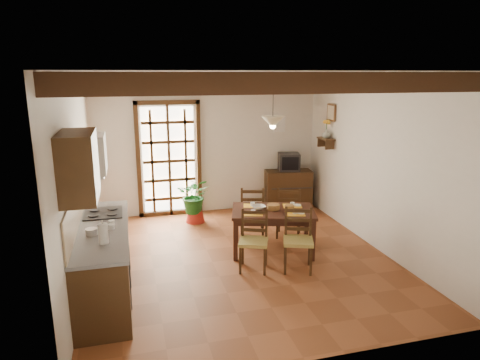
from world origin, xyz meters
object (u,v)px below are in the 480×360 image
object	(u,v)px
chair_far_left	(252,221)
chair_far_right	(289,221)
crt_tv	(289,162)
chair_near_right	(298,251)
potted_plant	(195,193)
sideboard	(288,189)
dining_table	(273,215)
chair_near_left	(254,251)
kitchen_counter	(104,260)
pendant_lamp	(273,121)

from	to	relation	value
chair_far_left	chair_far_right	xyz separation A→B (m)	(0.61, -0.17, -0.00)
crt_tv	chair_near_right	bearing A→B (deg)	-95.81
potted_plant	sideboard	bearing A→B (deg)	10.00
dining_table	chair_near_left	size ratio (longest dim) A/B	1.66
kitchen_counter	potted_plant	distance (m)	2.92
crt_tv	pendant_lamp	distance (m)	2.48
dining_table	chair_near_left	bearing A→B (deg)	-115.98
chair_near_right	chair_near_left	bearing A→B (deg)	-175.31
chair_near_left	potted_plant	xyz separation A→B (m)	(-0.49, 2.26, 0.30)
chair_near_right	potted_plant	xyz separation A→B (m)	(-1.11, 2.43, 0.29)
kitchen_counter	pendant_lamp	distance (m)	3.12
kitchen_counter	chair_near_left	xyz separation A→B (m)	(2.05, 0.21, -0.20)
chair_near_left	sideboard	xyz separation A→B (m)	(1.54, 2.61, 0.13)
chair_far_right	pendant_lamp	bearing A→B (deg)	68.63
chair_near_right	potted_plant	world-z (taller)	potted_plant
dining_table	chair_near_right	size ratio (longest dim) A/B	1.61
chair_far_right	crt_tv	size ratio (longest dim) A/B	1.85
chair_far_right	crt_tv	xyz separation A→B (m)	(0.58, 1.52, 0.72)
chair_near_right	pendant_lamp	xyz separation A→B (m)	(-0.13, 0.82, 1.79)
chair_near_right	pendant_lamp	world-z (taller)	pendant_lamp
chair_far_left	potted_plant	bearing A→B (deg)	-34.96
kitchen_counter	chair_near_right	xyz separation A→B (m)	(2.66, 0.04, -0.19)
chair_near_right	chair_far_right	size ratio (longest dim) A/B	1.00
chair_far_right	crt_tv	bearing A→B (deg)	-84.89
kitchen_counter	chair_near_right	bearing A→B (deg)	0.85
dining_table	sideboard	xyz separation A→B (m)	(1.06, 2.07, -0.20)
chair_far_right	dining_table	bearing A→B (deg)	74.44
sideboard	chair_far_left	bearing A→B (deg)	-123.62
chair_far_left	crt_tv	distance (m)	1.94
crt_tv	chair_far_right	bearing A→B (deg)	-98.22
dining_table	crt_tv	distance (m)	2.35
kitchen_counter	dining_table	distance (m)	2.64
crt_tv	kitchen_counter	bearing A→B (deg)	-129.22
chair_near_left	potted_plant	bearing A→B (deg)	123.68
crt_tv	pendant_lamp	bearing A→B (deg)	-105.74
pendant_lamp	potted_plant	bearing A→B (deg)	121.15
chair_far_left	pendant_lamp	size ratio (longest dim) A/B	1.08
chair_near_right	pendant_lamp	size ratio (longest dim) A/B	1.07
chair_near_left	crt_tv	size ratio (longest dim) A/B	1.78
chair_near_left	crt_tv	bearing A→B (deg)	80.77
dining_table	chair_near_left	world-z (taller)	chair_near_left
sideboard	crt_tv	xyz separation A→B (m)	(0.00, -0.01, 0.59)
chair_far_right	chair_near_right	bearing A→B (deg)	100.50
chair_near_left	chair_far_right	bearing A→B (deg)	69.83
dining_table	potted_plant	xyz separation A→B (m)	(-0.97, 1.71, -0.04)
potted_plant	pendant_lamp	size ratio (longest dim) A/B	2.13
chair_far_left	pendant_lamp	bearing A→B (deg)	116.95
chair_near_right	chair_far_left	xyz separation A→B (m)	(-0.27, 1.43, 0.00)
chair_near_left	chair_far_left	world-z (taller)	chair_far_left
dining_table	chair_near_right	xyz separation A→B (m)	(0.13, -0.72, -0.32)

